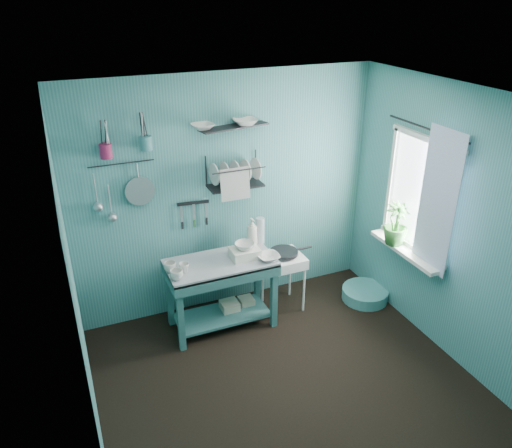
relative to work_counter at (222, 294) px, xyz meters
name	(u,v)px	position (x,y,z in m)	size (l,w,h in m)	color
floor	(288,384)	(0.25, -1.05, -0.38)	(3.20, 3.20, 0.00)	black
ceiling	(298,102)	(0.25, -1.05, 2.12)	(3.20, 3.20, 0.00)	silver
wall_back	(227,195)	(0.25, 0.45, 0.87)	(3.20, 3.20, 0.00)	#3B787A
wall_front	(419,393)	(0.25, -2.55, 0.87)	(3.20, 3.20, 0.00)	#3B787A
wall_left	(78,309)	(-1.35, -1.05, 0.87)	(3.00, 3.00, 0.00)	#3B787A
wall_right	(452,228)	(1.85, -1.05, 0.87)	(3.00, 3.00, 0.00)	#3B787A
work_counter	(222,294)	(0.00, 0.00, 0.00)	(1.07, 0.54, 0.76)	#2E6160
mug_left	(177,275)	(-0.48, -0.16, 0.43)	(0.12, 0.12, 0.10)	silver
mug_mid	(184,268)	(-0.38, -0.06, 0.43)	(0.10, 0.10, 0.09)	silver
mug_right	(170,267)	(-0.50, 0.00, 0.43)	(0.12, 0.12, 0.10)	silver
wash_tub	(245,253)	(0.25, -0.02, 0.43)	(0.28, 0.22, 0.10)	silver
tub_bowl	(245,246)	(0.25, -0.02, 0.51)	(0.20, 0.20, 0.06)	silver
soap_bottle	(252,232)	(0.42, 0.20, 0.53)	(0.12, 0.12, 0.30)	silver
water_bottle	(260,230)	(0.52, 0.22, 0.52)	(0.09, 0.09, 0.28)	#B4BEC8
counter_bowl	(268,257)	(0.45, -0.15, 0.41)	(0.22, 0.22, 0.05)	silver
hotplate_stand	(283,281)	(0.72, 0.06, -0.06)	(0.40, 0.40, 0.63)	white
frying_pan	(284,252)	(0.72, 0.06, 0.29)	(0.30, 0.30, 0.04)	black
knife_strip	(193,203)	(-0.13, 0.42, 0.86)	(0.32, 0.02, 0.03)	black
dish_rack	(235,171)	(0.29, 0.32, 1.17)	(0.55, 0.24, 0.32)	black
upper_shelf	(234,127)	(0.30, 0.35, 1.61)	(0.70, 0.18, 0.01)	black
shelf_bowl_left	(202,122)	(-0.01, 0.35, 1.69)	(0.21, 0.21, 0.05)	silver
shelf_bowl_right	(245,117)	(0.41, 0.35, 1.69)	(0.24, 0.24, 0.06)	silver
utensil_cup_magenta	(106,151)	(-0.90, 0.37, 1.51)	(0.11, 0.11, 0.13)	#991C49
utensil_cup_teal	(146,143)	(-0.55, 0.37, 1.54)	(0.11, 0.11, 0.13)	teal
colander	(140,191)	(-0.64, 0.40, 1.07)	(0.28, 0.28, 0.03)	#AFB2B7
ladle_outer	(95,189)	(-1.04, 0.41, 1.15)	(0.01, 0.01, 0.30)	#AFB2B7
ladle_inner	(110,200)	(-0.92, 0.41, 1.03)	(0.01, 0.01, 0.30)	#AFB2B7
hook_rail	(121,164)	(-0.78, 0.42, 1.36)	(0.01, 0.01, 0.60)	black
window_glass	(420,195)	(1.83, -0.60, 1.02)	(1.10, 1.10, 0.00)	white
windowsill	(405,251)	(1.75, -0.60, 0.43)	(0.16, 0.95, 0.04)	white
curtain	(437,202)	(1.77, -0.90, 1.07)	(1.35, 1.35, 0.00)	white
curtain_rod	(426,128)	(1.79, -0.60, 1.67)	(0.02, 0.02, 1.05)	black
potted_plant	(396,224)	(1.71, -0.45, 0.67)	(0.25, 0.25, 0.44)	#2F6C2B
storage_tin_large	(230,311)	(0.10, 0.05, -0.27)	(0.18, 0.18, 0.22)	tan
storage_tin_small	(246,306)	(0.30, 0.08, -0.28)	(0.15, 0.15, 0.20)	tan
floor_basin	(365,294)	(1.64, -0.18, -0.31)	(0.51, 0.51, 0.13)	teal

